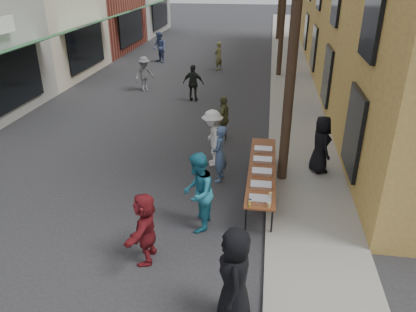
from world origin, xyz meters
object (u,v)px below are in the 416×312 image
(utility_pole_near, at_px, (296,14))
(serving_table, at_px, (262,169))
(catering_tray_sausage, at_px, (260,199))
(server, at_px, (321,144))
(guest_front_a, at_px, (235,277))
(guest_front_c, at_px, (198,192))

(utility_pole_near, relative_size, serving_table, 2.25)
(utility_pole_near, xyz_separation_m, catering_tray_sausage, (-0.57, -2.43, -3.71))
(server, bearing_deg, utility_pole_near, 102.95)
(utility_pole_near, bearing_deg, catering_tray_sausage, -103.14)
(utility_pole_near, height_order, guest_front_a, utility_pole_near)
(guest_front_a, bearing_deg, serving_table, 168.17)
(guest_front_c, bearing_deg, utility_pole_near, 144.04)
(serving_table, xyz_separation_m, catering_tray_sausage, (-0.00, -1.65, 0.08))
(guest_front_a, height_order, guest_front_c, guest_front_c)
(utility_pole_near, height_order, server, utility_pole_near)
(serving_table, height_order, catering_tray_sausage, catering_tray_sausage)
(serving_table, bearing_deg, catering_tray_sausage, -90.00)
(serving_table, distance_m, guest_front_a, 4.37)
(utility_pole_near, relative_size, guest_front_a, 4.93)
(utility_pole_near, distance_m, serving_table, 3.91)
(guest_front_c, bearing_deg, guest_front_a, 23.80)
(server, bearing_deg, serving_table, 113.89)
(utility_pole_near, distance_m, guest_front_a, 6.32)
(server, bearing_deg, guest_front_a, 144.93)
(utility_pole_near, height_order, guest_front_c, utility_pole_near)
(catering_tray_sausage, bearing_deg, utility_pole_near, 76.86)
(catering_tray_sausage, bearing_deg, serving_table, 90.00)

